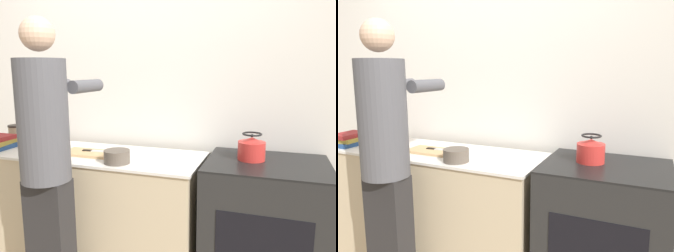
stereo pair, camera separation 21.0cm
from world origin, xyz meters
TOP-DOWN VIEW (x-y plane):
  - wall_back at (0.00, 0.68)m, footprint 8.00×0.05m
  - counter at (-0.40, 0.29)m, footprint 1.81×0.60m
  - oven at (0.92, 0.31)m, footprint 0.75×0.62m
  - person at (-0.32, -0.21)m, footprint 0.33×0.57m
  - cutting_board at (-0.33, 0.25)m, footprint 0.37×0.20m
  - knife at (-0.30, 0.27)m, footprint 0.18×0.05m
  - kettle at (0.82, 0.34)m, footprint 0.17×0.17m
  - bowl_prep at (-0.02, 0.11)m, footprint 0.17×0.17m
  - bowl_mixing at (-0.80, 0.38)m, footprint 0.17×0.17m
  - canister_jar at (-1.10, 0.41)m, footprint 0.14×0.14m

SIDE VIEW (x-z plane):
  - counter at x=-0.40m, z-range 0.00..0.89m
  - oven at x=0.92m, z-range 0.00..0.93m
  - cutting_board at x=-0.33m, z-range 0.89..0.91m
  - knife at x=-0.30m, z-range 0.91..0.92m
  - bowl_mixing at x=-0.80m, z-range 0.89..0.96m
  - bowl_prep at x=-0.02m, z-range 0.89..0.98m
  - canister_jar at x=-1.10m, z-range 0.89..1.04m
  - person at x=-0.32m, z-range 0.09..1.88m
  - kettle at x=0.82m, z-range 0.91..1.09m
  - wall_back at x=0.00m, z-range 0.00..2.60m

